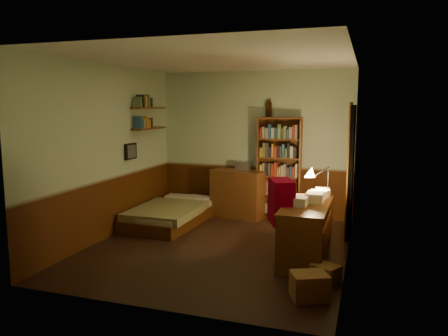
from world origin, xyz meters
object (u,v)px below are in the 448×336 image
(bed, at_px, (171,208))
(cardboard_box_b, at_px, (326,274))
(desk_lamp, at_px, (328,176))
(desk, at_px, (306,232))
(mini_stereo, at_px, (244,165))
(bookshelf, at_px, (279,169))
(office_chair, at_px, (296,222))
(cardboard_box_a, at_px, (309,286))
(dresser, at_px, (239,193))

(bed, xyz_separation_m, cardboard_box_b, (2.75, -1.76, -0.17))
(desk_lamp, bearing_deg, desk, -99.74)
(mini_stereo, xyz_separation_m, desk_lamp, (1.61, -1.35, 0.09))
(bed, xyz_separation_m, mini_stereo, (1.02, 0.92, 0.65))
(bed, distance_m, bookshelf, 1.99)
(office_chair, bearing_deg, cardboard_box_a, -96.96)
(cardboard_box_a, bearing_deg, cardboard_box_b, 75.98)
(mini_stereo, bearing_deg, cardboard_box_b, -54.51)
(desk_lamp, bearing_deg, dresser, 152.05)
(bed, distance_m, cardboard_box_a, 3.46)
(dresser, relative_size, cardboard_box_a, 2.63)
(cardboard_box_b, bearing_deg, desk_lamp, 95.03)
(dresser, height_order, cardboard_box_b, dresser)
(dresser, distance_m, office_chair, 2.24)
(bookshelf, xyz_separation_m, desk_lamp, (0.96, -1.31, 0.12))
(cardboard_box_a, xyz_separation_m, cardboard_box_b, (0.12, 0.48, -0.03))
(bookshelf, relative_size, desk, 1.31)
(bed, relative_size, cardboard_box_b, 6.26)
(bookshelf, relative_size, office_chair, 1.92)
(bookshelf, bearing_deg, mini_stereo, 169.60)
(dresser, xyz_separation_m, office_chair, (1.31, -1.82, 0.04))
(bed, height_order, mini_stereo, mini_stereo)
(desk, xyz_separation_m, office_chair, (-0.14, 0.04, 0.10))
(bed, bearing_deg, bookshelf, 30.91)
(bed, bearing_deg, desk_lamp, -6.22)
(bookshelf, bearing_deg, office_chair, -78.96)
(bookshelf, relative_size, cardboard_box_b, 6.20)
(bookshelf, xyz_separation_m, desk, (0.76, -1.94, -0.53))
(mini_stereo, xyz_separation_m, bookshelf, (0.65, -0.04, -0.02))
(mini_stereo, bearing_deg, cardboard_box_a, -60.39)
(bed, relative_size, desk_lamp, 3.19)
(mini_stereo, bearing_deg, office_chair, -54.23)
(cardboard_box_a, height_order, cardboard_box_b, cardboard_box_a)
(bookshelf, bearing_deg, dresser, -179.92)
(office_chair, relative_size, cardboard_box_b, 3.23)
(mini_stereo, relative_size, desk_lamp, 0.47)
(bed, xyz_separation_m, bookshelf, (1.67, 0.88, 0.63))
(desk_lamp, bearing_deg, office_chair, -112.04)
(dresser, bearing_deg, desk_lamp, -23.25)
(office_chair, distance_m, cardboard_box_b, 0.95)
(bed, relative_size, bookshelf, 1.01)
(cardboard_box_b, bearing_deg, dresser, 124.76)
(dresser, bearing_deg, mini_stereo, 82.65)
(desk_lamp, height_order, cardboard_box_a, desk_lamp)
(bookshelf, xyz_separation_m, cardboard_box_a, (0.96, -3.13, -0.76))
(bed, xyz_separation_m, desk_lamp, (2.63, -0.43, 0.74))
(desk_lamp, relative_size, cardboard_box_a, 1.56)
(desk_lamp, distance_m, cardboard_box_b, 1.62)
(desk, bearing_deg, bookshelf, 111.41)
(desk, bearing_deg, office_chair, 164.37)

